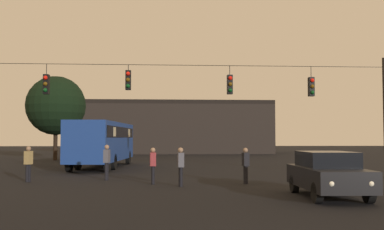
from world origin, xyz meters
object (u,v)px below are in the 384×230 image
(pedestrian_crossing_right, at_px, (181,165))
(pedestrian_trailing, at_px, (107,160))
(pedestrian_crossing_left, at_px, (246,164))
(pedestrian_crossing_center, at_px, (28,162))
(pedestrian_near_bus, at_px, (153,164))
(city_bus, at_px, (103,140))
(car_near_right, at_px, (328,173))
(tree_left_silhouette, at_px, (56,106))

(pedestrian_crossing_right, distance_m, pedestrian_trailing, 4.52)
(pedestrian_crossing_left, bearing_deg, pedestrian_crossing_center, 171.26)
(pedestrian_near_bus, bearing_deg, pedestrian_crossing_center, 166.42)
(pedestrian_crossing_left, xyz_separation_m, pedestrian_crossing_right, (-2.85, -0.92, 0.02))
(city_bus, bearing_deg, pedestrian_near_bus, -72.71)
(pedestrian_crossing_center, height_order, pedestrian_crossing_right, pedestrian_crossing_center)
(car_near_right, height_order, pedestrian_trailing, pedestrian_trailing)
(pedestrian_crossing_left, relative_size, pedestrian_trailing, 0.94)
(city_bus, relative_size, pedestrian_crossing_right, 7.02)
(pedestrian_crossing_right, distance_m, pedestrian_near_bus, 1.55)
(pedestrian_crossing_center, height_order, tree_left_silhouette, tree_left_silhouette)
(city_bus, relative_size, tree_left_silhouette, 1.48)
(pedestrian_crossing_center, bearing_deg, car_near_right, -28.17)
(city_bus, bearing_deg, pedestrian_trailing, -81.72)
(pedestrian_near_bus, bearing_deg, pedestrian_trailing, 137.95)
(car_near_right, height_order, pedestrian_crossing_right, pedestrian_crossing_right)
(pedestrian_crossing_center, xyz_separation_m, pedestrian_near_bus, (5.63, -1.36, -0.03))
(tree_left_silhouette, bearing_deg, city_bus, -62.41)
(tree_left_silhouette, bearing_deg, pedestrian_crossing_center, -80.41)
(car_near_right, distance_m, pedestrian_crossing_right, 6.09)
(city_bus, height_order, pedestrian_crossing_right, city_bus)
(city_bus, distance_m, pedestrian_crossing_center, 10.42)
(pedestrian_near_bus, bearing_deg, city_bus, 107.29)
(city_bus, relative_size, pedestrian_crossing_left, 7.18)
(pedestrian_near_bus, relative_size, tree_left_silhouette, 0.21)
(pedestrian_crossing_left, bearing_deg, tree_left_silhouette, 120.53)
(pedestrian_crossing_right, relative_size, pedestrian_near_bus, 1.02)
(pedestrian_crossing_center, xyz_separation_m, pedestrian_crossing_right, (6.78, -2.41, -0.01))
(city_bus, bearing_deg, pedestrian_crossing_left, -56.94)
(city_bus, height_order, pedestrian_trailing, city_bus)
(pedestrian_near_bus, height_order, pedestrian_trailing, pedestrian_trailing)
(pedestrian_near_bus, bearing_deg, pedestrian_crossing_right, -42.24)
(tree_left_silhouette, bearing_deg, pedestrian_crossing_left, -59.47)
(city_bus, distance_m, pedestrian_crossing_left, 13.95)
(pedestrian_near_bus, height_order, tree_left_silhouette, tree_left_silhouette)
(tree_left_silhouette, bearing_deg, car_near_right, -60.83)
(pedestrian_crossing_left, height_order, tree_left_silhouette, tree_left_silhouette)
(pedestrian_crossing_right, bearing_deg, pedestrian_crossing_left, 17.99)
(city_bus, distance_m, pedestrian_trailing, 9.70)
(pedestrian_crossing_right, bearing_deg, pedestrian_crossing_center, 160.47)
(pedestrian_trailing, height_order, tree_left_silhouette, tree_left_silhouette)
(pedestrian_crossing_center, bearing_deg, city_bus, 78.67)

